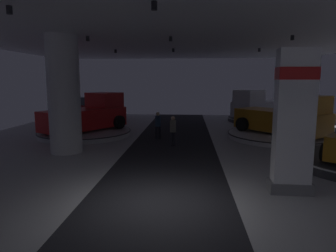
% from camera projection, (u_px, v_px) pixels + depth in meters
% --- Properties ---
extents(ground, '(24.00, 44.00, 0.06)m').
position_uv_depth(ground, '(158.00, 204.00, 8.57)').
color(ground, '#B2B2B7').
extents(column_left, '(1.48, 1.48, 5.50)m').
position_uv_depth(column_left, '(64.00, 95.00, 14.20)').
color(column_left, silver).
rests_on(column_left, ground).
extents(brand_sign_pylon, '(1.29, 0.69, 4.36)m').
position_uv_depth(brand_sign_pylon, '(294.00, 120.00, 9.08)').
color(brand_sign_pylon, slate).
rests_on(brand_sign_pylon, ground).
extents(display_platform_deep_right, '(5.79, 5.79, 0.31)m').
position_uv_depth(display_platform_deep_right, '(262.00, 119.00, 25.43)').
color(display_platform_deep_right, '#333338').
rests_on(display_platform_deep_right, ground).
extents(pickup_truck_deep_right, '(5.54, 4.78, 2.30)m').
position_uv_depth(pickup_truck_deep_right, '(260.00, 107.00, 25.10)').
color(pickup_truck_deep_right, silver).
rests_on(pickup_truck_deep_right, display_platform_deep_right).
extents(display_platform_far_right, '(6.07, 6.07, 0.30)m').
position_uv_depth(display_platform_far_right, '(279.00, 135.00, 18.06)').
color(display_platform_far_right, silver).
rests_on(display_platform_far_right, ground).
extents(pickup_truck_far_right, '(5.00, 5.42, 2.30)m').
position_uv_depth(pickup_truck_far_right, '(285.00, 118.00, 17.64)').
color(pickup_truck_far_right, '#B77519').
rests_on(pickup_truck_far_right, display_platform_far_right).
extents(display_platform_deep_left, '(5.10, 5.10, 0.32)m').
position_uv_depth(display_platform_deep_left, '(96.00, 119.00, 25.54)').
color(display_platform_deep_left, silver).
rests_on(display_platform_deep_left, ground).
extents(display_car_deep_left, '(4.01, 4.42, 1.71)m').
position_uv_depth(display_car_deep_left, '(96.00, 108.00, 25.38)').
color(display_car_deep_left, red).
rests_on(display_car_deep_left, display_platform_deep_left).
extents(display_platform_far_left, '(5.68, 5.68, 0.31)m').
position_uv_depth(display_platform_far_left, '(85.00, 133.00, 18.93)').
color(display_platform_far_left, '#B7B7BC').
rests_on(display_platform_far_left, ground).
extents(pickup_truck_far_left, '(4.62, 5.62, 2.30)m').
position_uv_depth(pickup_truck_far_left, '(88.00, 115.00, 19.02)').
color(pickup_truck_far_left, red).
rests_on(pickup_truck_far_left, display_platform_far_left).
extents(visitor_walking_near, '(0.32, 0.32, 1.59)m').
position_uv_depth(visitor_walking_near, '(158.00, 124.00, 17.72)').
color(visitor_walking_near, black).
rests_on(visitor_walking_near, ground).
extents(visitor_walking_far, '(0.32, 0.32, 1.59)m').
position_uv_depth(visitor_walking_far, '(173.00, 129.00, 15.82)').
color(visitor_walking_far, black).
rests_on(visitor_walking_far, ground).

